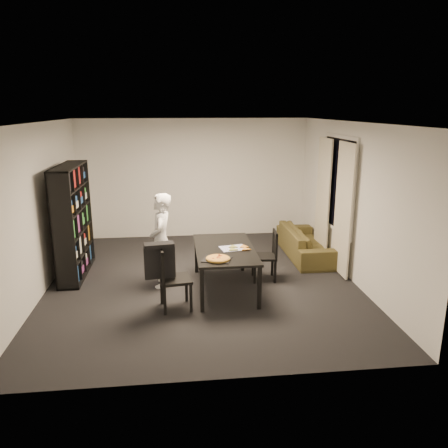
{
  "coord_description": "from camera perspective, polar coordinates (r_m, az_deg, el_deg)",
  "views": [
    {
      "loc": [
        -0.41,
        -6.81,
        2.82
      ],
      "look_at": [
        0.34,
        -0.24,
        1.05
      ],
      "focal_mm": 35.0,
      "sensor_mm": 36.0,
      "label": 1
    }
  ],
  "objects": [
    {
      "name": "curtain_right",
      "position": [
        8.58,
        12.8,
        3.39
      ],
      "size": [
        0.03,
        0.7,
        2.25
      ],
      "primitive_type": "cube",
      "color": "beige",
      "rests_on": "room"
    },
    {
      "name": "bookshelf",
      "position": [
        7.84,
        -19.13,
        0.35
      ],
      "size": [
        0.35,
        1.5,
        1.9
      ],
      "primitive_type": "cube",
      "color": "black",
      "rests_on": "room"
    },
    {
      "name": "chair_left",
      "position": [
        6.28,
        -7.18,
        -6.52
      ],
      "size": [
        0.49,
        0.49,
        0.93
      ],
      "rotation": [
        0.0,
        0.0,
        1.72
      ],
      "color": "black",
      "rests_on": "room"
    },
    {
      "name": "person",
      "position": [
        7.05,
        -8.21,
        -2.14
      ],
      "size": [
        0.41,
        0.59,
        1.53
      ],
      "primitive_type": "imported",
      "rotation": [
        0.0,
        0.0,
        -1.66
      ],
      "color": "white",
      "rests_on": "room"
    },
    {
      "name": "curtain_left",
      "position": [
        7.63,
        15.32,
        1.8
      ],
      "size": [
        0.03,
        0.7,
        2.25
      ],
      "primitive_type": "cube",
      "color": "beige",
      "rests_on": "room"
    },
    {
      "name": "window_pane",
      "position": [
        8.07,
        14.71,
        5.08
      ],
      "size": [
        0.02,
        1.4,
        1.6
      ],
      "primitive_type": "cube",
      "color": "black",
      "rests_on": "room"
    },
    {
      "name": "kitchen_towel",
      "position": [
        6.84,
        1.22,
        -3.18
      ],
      "size": [
        0.45,
        0.37,
        0.01
      ],
      "primitive_type": "cube",
      "rotation": [
        0.0,
        0.0,
        0.19
      ],
      "color": "silver",
      "rests_on": "dining_table"
    },
    {
      "name": "draped_jacket",
      "position": [
        6.18,
        -8.41,
        -4.56
      ],
      "size": [
        0.44,
        0.24,
        0.51
      ],
      "rotation": [
        0.0,
        0.0,
        1.72
      ],
      "color": "black",
      "rests_on": "chair_left"
    },
    {
      "name": "pizza_slices",
      "position": [
        6.82,
        1.93,
        -3.13
      ],
      "size": [
        0.43,
        0.39,
        0.01
      ],
      "primitive_type": null,
      "rotation": [
        0.0,
        0.0,
        0.24
      ],
      "color": "#B47838",
      "rests_on": "dining_table"
    },
    {
      "name": "window_frame",
      "position": [
        8.06,
        14.68,
        5.08
      ],
      "size": [
        0.03,
        1.52,
        1.72
      ],
      "primitive_type": "cube",
      "color": "white",
      "rests_on": "room"
    },
    {
      "name": "dining_table",
      "position": [
        6.87,
        0.09,
        -3.65
      ],
      "size": [
        0.91,
        1.64,
        0.68
      ],
      "color": "black",
      "rests_on": "room"
    },
    {
      "name": "room",
      "position": [
        6.99,
        -2.97,
        2.41
      ],
      "size": [
        5.01,
        5.51,
        2.61
      ],
      "color": "black",
      "rests_on": "ground"
    },
    {
      "name": "sofa",
      "position": [
        8.66,
        10.63,
        -2.37
      ],
      "size": [
        0.73,
        1.88,
        0.55
      ],
      "primitive_type": "imported",
      "rotation": [
        0.0,
        0.0,
        1.57
      ],
      "color": "#41381A",
      "rests_on": "room"
    },
    {
      "name": "pepperoni_pizza",
      "position": [
        6.31,
        -0.8,
        -4.52
      ],
      "size": [
        0.35,
        0.35,
        0.03
      ],
      "rotation": [
        0.0,
        0.0,
        0.17
      ],
      "color": "olive",
      "rests_on": "dining_table"
    },
    {
      "name": "chair_right",
      "position": [
        7.34,
        5.89,
        -3.66
      ],
      "size": [
        0.42,
        0.42,
        0.85
      ],
      "rotation": [
        0.0,
        0.0,
        -1.65
      ],
      "color": "black",
      "rests_on": "room"
    },
    {
      "name": "baking_tray",
      "position": [
        6.34,
        -0.94,
        -4.62
      ],
      "size": [
        0.48,
        0.43,
        0.01
      ],
      "primitive_type": "cube",
      "rotation": [
        0.0,
        0.0,
        -0.31
      ],
      "color": "black",
      "rests_on": "dining_table"
    }
  ]
}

